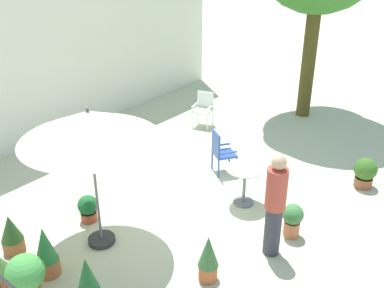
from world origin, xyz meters
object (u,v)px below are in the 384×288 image
Objects in this scene: patio_umbrella_0 at (89,127)px; potted_plant_8 at (11,234)px; patio_chair_0 at (204,107)px; cafe_table_0 at (245,179)px; potted_plant_3 at (208,257)px; patio_chair_1 at (221,150)px; potted_plant_0 at (293,219)px; potted_plant_1 at (88,285)px; potted_plant_4 at (365,172)px; potted_plant_2 at (88,208)px; potted_plant_6 at (46,252)px; potted_plant_5 at (26,277)px; standing_person at (275,205)px.

patio_umbrella_0 reaches higher than potted_plant_8.
cafe_table_0 is at bearing -131.08° from patio_chair_0.
potted_plant_3 is at bearing -161.22° from cafe_table_0.
potted_plant_0 is (-1.00, -2.16, -0.19)m from patio_chair_1.
potted_plant_1 reaches higher than potted_plant_4.
potted_plant_4 reaches higher than potted_plant_2.
potted_plant_6 is (-5.85, -1.59, -0.10)m from patio_chair_0.
potted_plant_5 reaches higher than potted_plant_4.
patio_umbrella_0 is 3.57m from potted_plant_0.
potted_plant_4 is (5.46, -1.69, -0.12)m from potted_plant_1.
patio_chair_0 is at bearing 45.31° from patio_chair_1.
patio_umbrella_0 is 3.46m from patio_chair_1.
potted_plant_5 reaches higher than cafe_table_0.
patio_umbrella_0 is 3.94× the size of potted_plant_0.
potted_plant_5 is 1.21m from potted_plant_8.
potted_plant_1 is (-4.15, -0.85, -0.07)m from patio_chair_1.
potted_plant_2 is at bearing 93.29° from potted_plant_3.
patio_chair_0 is at bearing 12.29° from potted_plant_2.
patio_chair_0 is at bearing 7.09° from potted_plant_8.
patio_chair_0 reaches higher than potted_plant_2.
potted_plant_3 is 2.35m from potted_plant_6.
standing_person is at bearing -126.89° from patio_chair_1.
potted_plant_6 is at bearing 152.96° from potted_plant_4.
potted_plant_4 is 0.75× the size of potted_plant_6.
potted_plant_4 is at bearing -23.00° from potted_plant_5.
potted_plant_4 is at bearing -11.89° from potted_plant_3.
potted_plant_6 reaches higher than potted_plant_0.
patio_chair_0 is 1.30× the size of potted_plant_8.
potted_plant_8 reaches higher than potted_plant_2.
patio_chair_0 reaches higher than potted_plant_8.
potted_plant_0 is at bearing 170.79° from potted_plant_4.
cafe_table_0 reaches higher than potted_plant_4.
potted_plant_1 reaches higher than potted_plant_6.
patio_chair_0 is 2.54m from patio_chair_1.
potted_plant_8 is at bearing 138.50° from patio_umbrella_0.
patio_chair_1 is 1.89× the size of potted_plant_2.
potted_plant_5 is (-6.33, -1.85, -0.07)m from patio_chair_0.
patio_chair_0 is 1.45× the size of potted_plant_0.
potted_plant_6 is at bearing 142.26° from potted_plant_0.
potted_plant_4 is at bearing -62.60° from patio_chair_1.
potted_plant_1 is at bearing 153.80° from standing_person.
potted_plant_3 reaches higher than cafe_table_0.
cafe_table_0 is at bearing -13.89° from potted_plant_5.
patio_umbrella_0 is 3.10m from cafe_table_0.
potted_plant_8 is at bearing 167.98° from potted_plant_2.
potted_plant_0 is at bearing -114.89° from patio_chair_1.
patio_chair_1 is 0.54× the size of standing_person.
potted_plant_2 is at bearing 25.45° from potted_plant_6.
potted_plant_8 is at bearing -172.91° from patio_chair_0.
potted_plant_2 is (-1.82, 2.96, -0.07)m from potted_plant_0.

